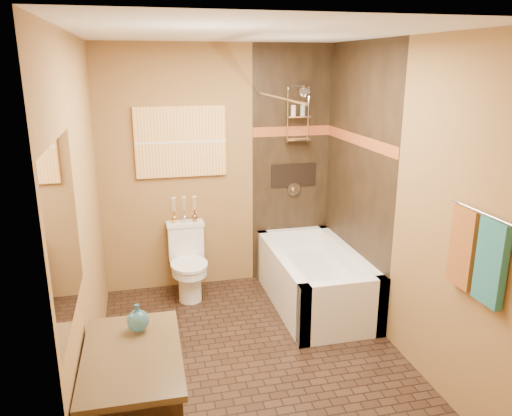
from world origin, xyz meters
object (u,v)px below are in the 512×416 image
object	(u,v)px
sunset_painting	(181,142)
vanity	(135,412)
bathtub	(314,283)
toilet	(188,261)

from	to	relation	value
sunset_painting	vanity	bearing A→B (deg)	-102.33
sunset_painting	bathtub	xyz separation A→B (m)	(1.18, -0.73, -1.33)
sunset_painting	toilet	xyz separation A→B (m)	(-0.00, -0.25, -1.18)
bathtub	vanity	size ratio (longest dim) A/B	1.69
bathtub	toilet	xyz separation A→B (m)	(-1.18, 0.47, 0.15)
sunset_painting	vanity	size ratio (longest dim) A/B	1.02
toilet	bathtub	bearing A→B (deg)	-22.32
bathtub	sunset_painting	bearing A→B (deg)	148.53
toilet	sunset_painting	bearing A→B (deg)	89.45
sunset_painting	toilet	world-z (taller)	sunset_painting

